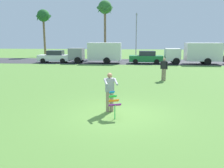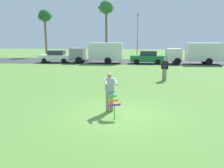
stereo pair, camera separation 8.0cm
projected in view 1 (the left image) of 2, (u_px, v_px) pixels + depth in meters
name	position (u px, v px, depth m)	size (l,w,h in m)	color
ground_plane	(119.00, 114.00, 10.17)	(120.00, 120.00, 0.00)	#568438
road_strip	(131.00, 62.00, 32.81)	(120.00, 8.00, 0.01)	#38383D
person_kite_flyer	(110.00, 91.00, 10.34)	(0.68, 0.75, 1.73)	gray
kite_held	(114.00, 101.00, 9.57)	(0.56, 0.72, 1.06)	blue
parked_car_white	(55.00, 57.00, 31.29)	(4.24, 1.91, 1.60)	white
parked_truck_grey_van	(98.00, 52.00, 30.60)	(6.72, 2.17, 2.62)	gray
parked_car_green	(146.00, 58.00, 30.12)	(4.22, 1.87, 1.60)	#1E7238
parked_truck_white_box	(196.00, 53.00, 29.40)	(6.75, 2.24, 2.62)	silver
palm_tree_left_near	(43.00, 18.00, 40.97)	(2.58, 2.71, 8.06)	brown
palm_tree_right_near	(105.00, 10.00, 37.54)	(2.58, 2.71, 9.05)	brown
streetlight_pole	(136.00, 33.00, 37.19)	(0.24, 1.65, 7.00)	#9E9EA3
person_walker_near	(164.00, 68.00, 18.05)	(0.52, 0.35, 1.73)	gray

